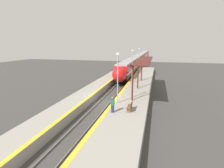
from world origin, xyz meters
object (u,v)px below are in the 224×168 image
at_px(lamppost_mid, 132,64).
at_px(lamppost_far, 139,59).
at_px(train, 140,58).
at_px(person_waiting, 113,104).
at_px(platform_bench, 130,106).
at_px(railway_signal, 118,67).
at_px(lamppost_near, 118,75).

xyz_separation_m(lamppost_mid, lamppost_far, (0.00, 11.77, 0.00)).
bearing_deg(lamppost_mid, lamppost_far, 90.00).
distance_m(train, person_waiting, 55.83).
xyz_separation_m(platform_bench, railway_signal, (-6.24, 22.60, 1.02)).
bearing_deg(lamppost_near, lamppost_mid, 90.00).
bearing_deg(lamppost_near, railway_signal, 102.16).
height_order(platform_bench, lamppost_far, lamppost_far).
bearing_deg(lamppost_far, train, 94.55).
height_order(person_waiting, lamppost_far, lamppost_far).
distance_m(platform_bench, person_waiting, 1.95).
bearing_deg(train, railway_signal, -93.76).
xyz_separation_m(train, platform_bench, (4.12, -54.79, -0.82)).
height_order(train, railway_signal, railway_signal).
bearing_deg(person_waiting, platform_bench, 30.84).
height_order(train, platform_bench, train).
xyz_separation_m(person_waiting, railway_signal, (-4.60, 23.58, 0.65)).
relative_size(platform_bench, lamppost_far, 0.28).
xyz_separation_m(platform_bench, lamppost_far, (-1.80, 25.53, 2.83)).
distance_m(platform_bench, lamppost_mid, 14.16).
xyz_separation_m(lamppost_near, lamppost_mid, (0.00, 11.77, 0.00)).
distance_m(train, lamppost_far, 29.42).
relative_size(lamppost_mid, lamppost_far, 1.00).
bearing_deg(lamppost_mid, platform_bench, -82.56).
bearing_deg(railway_signal, lamppost_near, -77.84).
xyz_separation_m(railway_signal, lamppost_far, (4.44, 2.93, 1.81)).
xyz_separation_m(platform_bench, lamppost_mid, (-1.80, 13.76, 2.83)).
bearing_deg(railway_signal, platform_bench, -74.57).
distance_m(train, railway_signal, 32.26).
xyz_separation_m(platform_bench, lamppost_near, (-1.80, 1.99, 2.83)).
relative_size(lamppost_near, lamppost_mid, 1.00).
distance_m(railway_signal, lamppost_near, 21.16).
bearing_deg(lamppost_near, platform_bench, -47.99).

